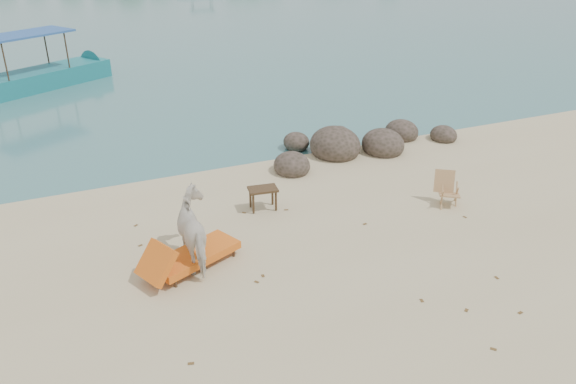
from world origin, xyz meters
name	(u,v)px	position (x,y,z in m)	size (l,w,h in m)	color
boulders	(355,145)	(3.47, 5.68, 0.21)	(6.30, 2.80, 1.11)	#2F291F
cow	(198,232)	(-2.41, 1.63, 0.70)	(0.75, 1.65, 1.40)	silver
side_table	(263,200)	(-0.43, 3.23, 0.27)	(0.67, 0.44, 0.54)	#342215
lounge_chair	(195,252)	(-2.54, 1.50, 0.34)	(2.25, 0.79, 0.67)	orange
deck_chair	(450,191)	(3.76, 1.64, 0.40)	(0.52, 0.57, 0.81)	tan
boat_near	(25,43)	(-5.21, 17.28, 1.83)	(7.56, 1.70, 3.67)	#18737A
dead_leaves	(311,285)	(-0.72, -0.02, 0.01)	(7.94, 6.95, 0.00)	brown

